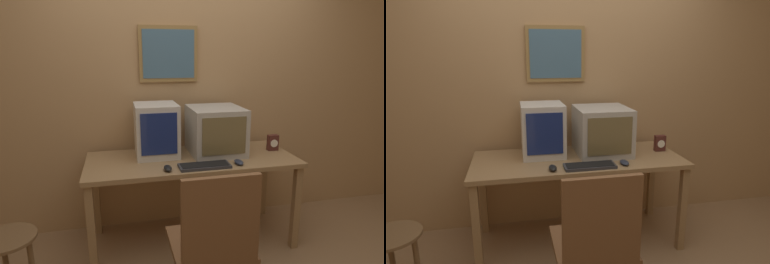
# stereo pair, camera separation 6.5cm
# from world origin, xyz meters

# --- Properties ---
(wall_back) EXTENTS (8.00, 0.08, 2.60)m
(wall_back) POSITION_xyz_m (-0.00, 1.26, 1.30)
(wall_back) COLOR tan
(wall_back) RESTS_ON ground_plane
(desk) EXTENTS (1.70, 0.70, 0.76)m
(desk) POSITION_xyz_m (0.00, 0.83, 0.67)
(desk) COLOR #99754C
(desk) RESTS_ON ground_plane
(monitor_left) EXTENTS (0.35, 0.38, 0.43)m
(monitor_left) POSITION_xyz_m (-0.27, 0.96, 0.97)
(monitor_left) COLOR beige
(monitor_left) RESTS_ON desk
(monitor_right) EXTENTS (0.44, 0.48, 0.39)m
(monitor_right) POSITION_xyz_m (0.23, 0.92, 0.95)
(monitor_right) COLOR #B7B2A8
(monitor_right) RESTS_ON desk
(keyboard_main) EXTENTS (0.39, 0.15, 0.03)m
(keyboard_main) POSITION_xyz_m (0.04, 0.58, 0.77)
(keyboard_main) COLOR #333338
(keyboard_main) RESTS_ON desk
(mouse_near_keyboard) EXTENTS (0.06, 0.12, 0.03)m
(mouse_near_keyboard) POSITION_xyz_m (0.32, 0.59, 0.77)
(mouse_near_keyboard) COLOR #282D3D
(mouse_near_keyboard) RESTS_ON desk
(mouse_far_corner) EXTENTS (0.06, 0.11, 0.04)m
(mouse_far_corner) POSITION_xyz_m (-0.24, 0.57, 0.77)
(mouse_far_corner) COLOR black
(mouse_far_corner) RESTS_ON desk
(desk_clock) EXTENTS (0.09, 0.06, 0.14)m
(desk_clock) POSITION_xyz_m (0.74, 0.87, 0.82)
(desk_clock) COLOR #4C231E
(desk_clock) RESTS_ON desk
(office_chair) EXTENTS (0.49, 0.49, 0.98)m
(office_chair) POSITION_xyz_m (-0.07, -0.01, 0.42)
(office_chair) COLOR black
(office_chair) RESTS_ON ground_plane
(side_stool) EXTENTS (0.36, 0.36, 0.48)m
(side_stool) POSITION_xyz_m (-1.29, 0.37, 0.37)
(side_stool) COLOR brown
(side_stool) RESTS_ON ground_plane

